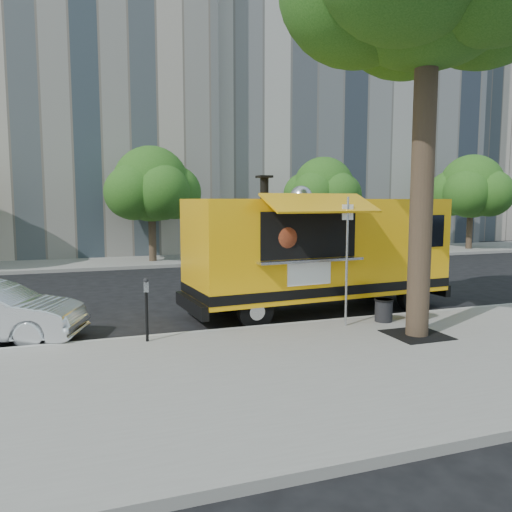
# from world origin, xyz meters

# --- Properties ---
(ground) EXTENTS (120.00, 120.00, 0.00)m
(ground) POSITION_xyz_m (0.00, 0.00, 0.00)
(ground) COLOR black
(ground) RESTS_ON ground
(sidewalk) EXTENTS (60.00, 6.00, 0.15)m
(sidewalk) POSITION_xyz_m (0.00, -4.00, 0.07)
(sidewalk) COLOR gray
(sidewalk) RESTS_ON ground
(curb) EXTENTS (60.00, 0.14, 0.16)m
(curb) POSITION_xyz_m (0.00, -0.93, 0.07)
(curb) COLOR #999993
(curb) RESTS_ON ground
(far_sidewalk) EXTENTS (60.00, 5.00, 0.15)m
(far_sidewalk) POSITION_xyz_m (0.00, 13.50, 0.07)
(far_sidewalk) COLOR gray
(far_sidewalk) RESTS_ON ground
(building_left) EXTENTS (22.00, 14.00, 24.00)m
(building_left) POSITION_xyz_m (-8.00, 22.00, 12.00)
(building_left) COLOR #B6A898
(building_left) RESTS_ON ground
(building_mid) EXTENTS (20.00, 14.00, 20.00)m
(building_mid) POSITION_xyz_m (12.00, 23.00, 10.00)
(building_mid) COLOR #A6A19B
(building_mid) RESTS_ON ground
(building_right) EXTENTS (16.00, 12.00, 16.00)m
(building_right) POSITION_xyz_m (30.00, 24.00, 8.00)
(building_right) COLOR #B6A898
(building_right) RESTS_ON ground
(tree_well) EXTENTS (1.20, 1.20, 0.02)m
(tree_well) POSITION_xyz_m (2.60, -2.80, 0.15)
(tree_well) COLOR black
(tree_well) RESTS_ON sidewalk
(far_tree_b) EXTENTS (3.60, 3.60, 5.50)m
(far_tree_b) POSITION_xyz_m (-1.00, 12.70, 3.83)
(far_tree_b) COLOR #33261C
(far_tree_b) RESTS_ON far_sidewalk
(far_tree_c) EXTENTS (3.24, 3.24, 5.21)m
(far_tree_c) POSITION_xyz_m (8.00, 12.40, 3.72)
(far_tree_c) COLOR #33261C
(far_tree_c) RESTS_ON far_sidewalk
(far_tree_d) EXTENTS (3.78, 3.78, 5.64)m
(far_tree_d) POSITION_xyz_m (18.00, 12.60, 3.89)
(far_tree_d) COLOR #33261C
(far_tree_d) RESTS_ON far_sidewalk
(sign_post) EXTENTS (0.28, 0.06, 3.00)m
(sign_post) POSITION_xyz_m (1.55, -1.55, 1.85)
(sign_post) COLOR silver
(sign_post) RESTS_ON sidewalk
(parking_meter) EXTENTS (0.11, 0.11, 1.33)m
(parking_meter) POSITION_xyz_m (-3.00, -1.35, 0.98)
(parking_meter) COLOR black
(parking_meter) RESTS_ON sidewalk
(food_truck) EXTENTS (7.58, 3.88, 3.68)m
(food_truck) POSITION_xyz_m (1.86, 0.57, 1.73)
(food_truck) COLOR #FFB10D
(food_truck) RESTS_ON ground
(trash_bin_left) EXTENTS (0.46, 0.46, 0.55)m
(trash_bin_left) POSITION_xyz_m (2.63, -1.49, 0.44)
(trash_bin_left) COLOR black
(trash_bin_left) RESTS_ON sidewalk
(trash_bin_right) EXTENTS (0.50, 0.50, 0.60)m
(trash_bin_right) POSITION_xyz_m (3.50, -1.58, 0.47)
(trash_bin_right) COLOR black
(trash_bin_right) RESTS_ON sidewalk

